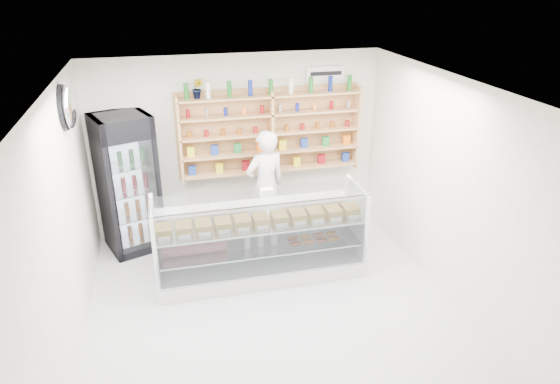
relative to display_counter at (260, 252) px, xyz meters
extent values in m
plane|color=#B2B3B8|center=(-0.01, -0.93, -0.34)|extent=(5.00, 5.00, 0.00)
plane|color=white|center=(-0.01, -0.93, 2.46)|extent=(5.00, 5.00, 0.00)
plane|color=white|center=(-0.01, 1.57, 1.06)|extent=(4.50, 0.00, 4.50)
plane|color=white|center=(-0.01, -3.43, 1.06)|extent=(4.50, 0.00, 4.50)
plane|color=white|center=(-2.26, -0.93, 1.06)|extent=(0.00, 5.00, 5.00)
plane|color=white|center=(2.24, -0.93, 1.06)|extent=(0.00, 5.00, 5.00)
cube|color=white|center=(0.00, -0.01, -0.22)|extent=(2.81, 0.80, 0.23)
cube|color=white|center=(0.00, 0.35, 0.19)|extent=(2.81, 0.05, 0.59)
cube|color=silver|center=(0.00, -0.01, 0.14)|extent=(2.70, 0.70, 0.02)
cube|color=silver|center=(0.00, -0.01, 0.48)|extent=(2.76, 0.73, 0.02)
cube|color=silver|center=(0.00, -0.40, 0.38)|extent=(2.76, 0.11, 0.98)
cube|color=silver|center=(0.00, -0.06, 0.88)|extent=(2.76, 0.56, 0.01)
imported|color=silver|center=(0.30, 1.00, 0.54)|extent=(0.74, 0.58, 1.77)
cube|color=black|center=(-1.71, 1.21, 0.70)|extent=(0.95, 0.94, 2.08)
cube|color=#2E0433|center=(-1.83, 0.89, 1.58)|extent=(0.70, 0.28, 0.29)
cube|color=silver|center=(-1.83, 0.87, 0.61)|extent=(0.60, 0.22, 1.64)
cube|color=tan|center=(-0.91, 1.41, 1.25)|extent=(0.04, 0.28, 1.33)
cube|color=tan|center=(0.49, 1.41, 1.25)|extent=(0.04, 0.28, 1.33)
cube|color=tan|center=(1.89, 1.41, 1.25)|extent=(0.04, 0.28, 1.33)
cube|color=tan|center=(0.49, 1.41, 0.66)|extent=(2.80, 0.28, 0.03)
cube|color=tan|center=(0.49, 1.41, 0.96)|extent=(2.80, 0.28, 0.03)
cube|color=tan|center=(0.49, 1.41, 1.26)|extent=(2.80, 0.28, 0.03)
cube|color=tan|center=(0.49, 1.41, 1.56)|extent=(2.80, 0.28, 0.03)
cube|color=tan|center=(0.49, 1.41, 1.84)|extent=(2.80, 0.28, 0.03)
imported|color=#1E6626|center=(-0.59, 1.41, 2.00)|extent=(0.20, 0.18, 0.30)
ellipsoid|color=silver|center=(-2.18, 0.27, 2.11)|extent=(0.15, 0.50, 0.50)
cube|color=white|center=(1.39, 1.54, 2.11)|extent=(0.62, 0.03, 0.20)
camera|label=1|loc=(-1.14, -5.84, 3.57)|focal=32.00mm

